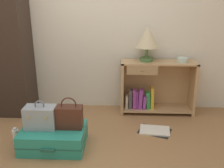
% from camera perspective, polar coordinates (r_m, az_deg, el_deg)
% --- Properties ---
extents(ground_plane, '(9.00, 9.00, 0.00)m').
position_cam_1_polar(ground_plane, '(2.65, -7.79, -17.29)').
color(ground_plane, '#9E7047').
extents(back_wall, '(6.40, 0.10, 2.60)m').
position_cam_1_polar(back_wall, '(3.64, -4.53, 14.77)').
color(back_wall, silver).
rests_on(back_wall, ground_plane).
extents(bookshelf, '(1.00, 0.33, 0.73)m').
position_cam_1_polar(bookshelf, '(3.62, 9.13, -0.83)').
color(bookshelf, tan).
rests_on(bookshelf, ground_plane).
extents(table_lamp, '(0.31, 0.31, 0.45)m').
position_cam_1_polar(table_lamp, '(3.44, 7.78, 9.93)').
color(table_lamp, '#4C7542').
rests_on(table_lamp, bookshelf).
extents(bowl, '(0.14, 0.14, 0.06)m').
position_cam_1_polar(bowl, '(3.54, 15.23, 5.18)').
color(bowl, silver).
rests_on(bowl, bookshelf).
extents(suitcase_large, '(0.68, 0.50, 0.22)m').
position_cam_1_polar(suitcase_large, '(2.91, -12.67, -11.40)').
color(suitcase_large, teal).
rests_on(suitcase_large, ground_plane).
extents(train_case, '(0.33, 0.19, 0.31)m').
position_cam_1_polar(train_case, '(2.85, -15.43, -7.03)').
color(train_case, '#8E99A3').
rests_on(train_case, suitcase_large).
extents(handbag, '(0.28, 0.14, 0.34)m').
position_cam_1_polar(handbag, '(2.79, -9.37, -7.09)').
color(handbag, '#472319').
rests_on(handbag, suitcase_large).
extents(bottle, '(0.07, 0.07, 0.19)m').
position_cam_1_polar(bottle, '(3.11, -20.41, -10.70)').
color(bottle, white).
rests_on(bottle, ground_plane).
extents(open_book_on_floor, '(0.44, 0.37, 0.02)m').
position_cam_1_polar(open_book_on_floor, '(3.23, 9.37, -10.06)').
color(open_book_on_floor, white).
rests_on(open_book_on_floor, ground_plane).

